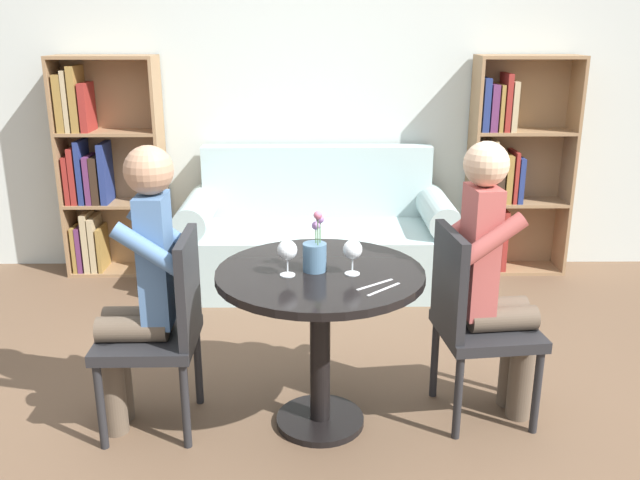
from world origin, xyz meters
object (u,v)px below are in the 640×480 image
at_px(chair_left, 164,325).
at_px(bookshelf_left, 101,170).
at_px(chair_right, 472,317).
at_px(person_right, 494,279).
at_px(bookshelf_right, 506,173).
at_px(flower_vase, 315,253).
at_px(couch, 317,240).
at_px(person_left, 140,285).
at_px(wine_glass_left, 287,251).
at_px(wine_glass_right, 353,251).

bearing_deg(chair_left, bookshelf_left, -157.90).
height_order(chair_right, person_right, person_right).
distance_m(bookshelf_right, chair_left, 2.88).
xyz_separation_m(bookshelf_right, chair_left, (-2.03, -2.03, -0.23)).
distance_m(bookshelf_left, flower_vase, 2.53).
relative_size(bookshelf_right, flower_vase, 5.75).
distance_m(couch, bookshelf_right, 1.44).
bearing_deg(bookshelf_left, chair_right, -41.66).
relative_size(couch, person_left, 1.44).
height_order(bookshelf_right, wine_glass_left, bookshelf_right).
distance_m(person_left, person_right, 1.54).
xyz_separation_m(chair_right, flower_vase, (-0.70, -0.06, 0.33)).
bearing_deg(bookshelf_left, person_left, -69.40).
bearing_deg(wine_glass_right, chair_left, 176.82).
distance_m(couch, wine_glass_right, 1.90).
height_order(person_left, flower_vase, person_left).
height_order(bookshelf_left, flower_vase, bookshelf_left).
distance_m(chair_right, person_left, 1.46).
bearing_deg(chair_right, wine_glass_left, 92.03).
relative_size(chair_left, wine_glass_left, 5.89).
relative_size(couch, wine_glass_right, 12.34).
relative_size(chair_right, wine_glass_right, 6.03).
relative_size(bookshelf_left, person_right, 1.20).
bearing_deg(person_right, flower_vase, 89.30).
bearing_deg(bookshelf_right, chair_left, -134.95).
bearing_deg(bookshelf_left, flower_vase, -53.37).
relative_size(couch, person_right, 1.44).
bearing_deg(person_right, wine_glass_right, 94.89).
height_order(couch, chair_right, couch).
xyz_separation_m(chair_left, wine_glass_left, (0.54, -0.06, 0.35)).
distance_m(bookshelf_right, wine_glass_left, 2.57).
distance_m(couch, bookshelf_left, 1.62).
xyz_separation_m(bookshelf_left, person_right, (2.30, -1.95, -0.09)).
distance_m(chair_left, flower_vase, 0.74).
relative_size(couch, wine_glass_left, 12.06).
xyz_separation_m(couch, wine_glass_left, (-0.14, -1.83, 0.54)).
xyz_separation_m(chair_right, wine_glass_right, (-0.55, -0.11, 0.35)).
relative_size(bookshelf_right, chair_right, 1.71).
relative_size(chair_left, chair_right, 1.00).
height_order(person_left, wine_glass_left, person_left).
xyz_separation_m(person_right, wine_glass_right, (-0.63, -0.13, 0.18)).
height_order(couch, wine_glass_left, couch).
height_order(bookshelf_right, flower_vase, bookshelf_right).
height_order(chair_left, chair_right, same).
bearing_deg(wine_glass_left, bookshelf_right, 54.59).
height_order(bookshelf_right, wine_glass_right, bookshelf_right).
bearing_deg(couch, bookshelf_left, 170.22).
bearing_deg(flower_vase, couch, 89.31).
height_order(couch, bookshelf_right, bookshelf_right).
relative_size(couch, flower_vase, 6.88).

